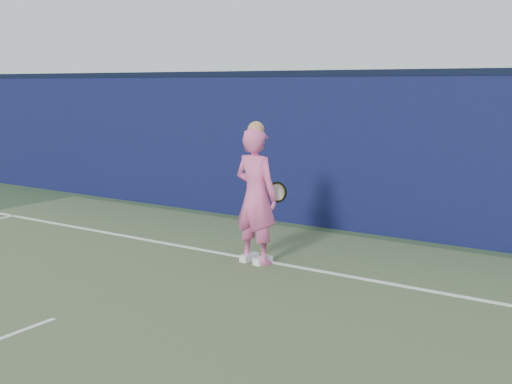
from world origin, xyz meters
The scene contains 4 objects.
backstop_wall centered at (0.00, 6.50, 1.25)m, with size 24.00×0.40×2.50m, color #0D1339.
wall_cap centered at (0.00, 6.50, 2.55)m, with size 24.00×0.42×0.10m, color black.
player centered at (0.55, 3.91, 0.92)m, with size 0.72×0.52×1.90m.
racket centered at (0.60, 4.33, 0.91)m, with size 0.53×0.16×0.29m.
Camera 1 is at (5.17, -3.06, 2.39)m, focal length 45.00 mm.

